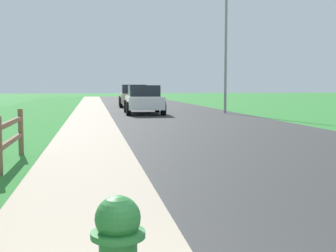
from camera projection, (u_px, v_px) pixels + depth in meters
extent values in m
plane|color=#307E32|center=(108.00, 111.00, 26.10)|extent=(120.00, 120.00, 0.00)
cube|color=#363636|center=(162.00, 109.00, 28.65)|extent=(7.00, 66.00, 0.01)
cube|color=#BAA890|center=(58.00, 110.00, 27.57)|extent=(6.00, 66.00, 0.01)
cube|color=#307E32|center=(33.00, 110.00, 27.33)|extent=(5.00, 66.00, 0.00)
cylinder|color=#287233|center=(118.00, 234.00, 2.46)|extent=(0.30, 0.30, 0.03)
sphere|color=#287233|center=(118.00, 218.00, 2.45)|extent=(0.25, 0.25, 0.25)
cube|color=#22612B|center=(118.00, 204.00, 2.44)|extent=(0.04, 0.04, 0.04)
cylinder|color=brown|center=(21.00, 132.00, 9.68)|extent=(0.11, 0.11, 1.00)
cube|color=white|center=(144.00, 102.00, 23.69)|extent=(1.87, 4.32, 0.64)
cube|color=#1E232B|center=(144.00, 91.00, 23.60)|extent=(1.60, 2.06, 0.57)
cylinder|color=black|center=(126.00, 106.00, 24.90)|extent=(0.24, 0.72, 0.71)
cylinder|color=black|center=(157.00, 106.00, 25.15)|extent=(0.24, 0.72, 0.71)
cylinder|color=black|center=(128.00, 109.00, 22.29)|extent=(0.24, 0.72, 0.71)
cylinder|color=black|center=(163.00, 108.00, 22.53)|extent=(0.24, 0.72, 0.71)
cube|color=#C6B793|center=(134.00, 98.00, 31.68)|extent=(2.08, 4.87, 0.63)
cube|color=#1E232B|center=(134.00, 89.00, 31.87)|extent=(1.74, 2.37, 0.61)
cylinder|color=black|center=(120.00, 101.00, 33.06)|extent=(0.25, 0.74, 0.74)
cylinder|color=black|center=(145.00, 101.00, 33.28)|extent=(0.25, 0.74, 0.74)
cylinder|color=black|center=(121.00, 102.00, 30.12)|extent=(0.25, 0.74, 0.74)
cylinder|color=black|center=(149.00, 102.00, 30.35)|extent=(0.25, 0.74, 0.74)
cylinder|color=gray|center=(226.00, 51.00, 24.05)|extent=(0.14, 0.14, 6.74)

